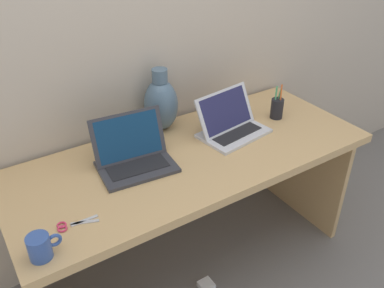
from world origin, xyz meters
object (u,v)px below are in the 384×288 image
at_px(pen_cup, 277,108).
at_px(scissors, 70,225).
at_px(laptop_left, 133,153).
at_px(coffee_mug, 40,247).
at_px(laptop_right, 230,123).
at_px(power_brick, 206,285).
at_px(green_vase, 161,104).

relative_size(pen_cup, scissors, 1.28).
distance_m(laptop_left, coffee_mug, 0.57).
distance_m(laptop_right, power_brick, 0.82).
xyz_separation_m(coffee_mug, scissors, (0.12, 0.09, -0.04)).
relative_size(coffee_mug, pen_cup, 0.59).
height_order(pen_cup, power_brick, pen_cup).
relative_size(laptop_right, green_vase, 1.13).
distance_m(green_vase, pen_cup, 0.60).
distance_m(scissors, power_brick, 0.90).
bearing_deg(power_brick, laptop_left, 133.20).
bearing_deg(green_vase, scissors, -144.87).
height_order(laptop_right, pen_cup, laptop_right).
distance_m(laptop_right, scissors, 0.90).
bearing_deg(laptop_right, power_brick, -140.39).
bearing_deg(scissors, laptop_left, 31.95).
height_order(green_vase, pen_cup, green_vase).
relative_size(green_vase, pen_cup, 1.63).
xyz_separation_m(laptop_left, green_vase, (0.26, 0.21, 0.08)).
bearing_deg(scissors, coffee_mug, -143.06).
bearing_deg(power_brick, laptop_right, 39.61).
relative_size(scissors, power_brick, 2.11).
relative_size(coffee_mug, power_brick, 1.59).
xyz_separation_m(pen_cup, scissors, (-1.16, -0.21, -0.05)).
xyz_separation_m(pen_cup, power_brick, (-0.58, -0.23, -0.74)).
relative_size(green_vase, power_brick, 4.41).
height_order(laptop_left, coffee_mug, laptop_left).
bearing_deg(laptop_left, scissors, -148.05).
distance_m(laptop_right, coffee_mug, 1.04).
bearing_deg(laptop_right, pen_cup, -1.62).
height_order(laptop_left, green_vase, green_vase).
bearing_deg(pen_cup, laptop_left, 178.90).
bearing_deg(scissors, green_vase, 35.13).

